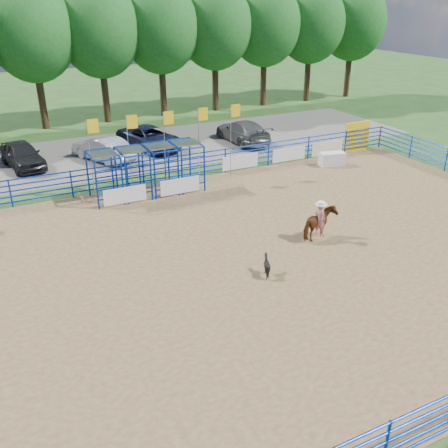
% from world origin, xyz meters
% --- Properties ---
extents(ground, '(120.00, 120.00, 0.00)m').
position_xyz_m(ground, '(0.00, 0.00, 0.00)').
color(ground, '#375E25').
rests_on(ground, ground).
extents(arena_dirt, '(30.00, 20.00, 0.02)m').
position_xyz_m(arena_dirt, '(0.00, 0.00, 0.01)').
color(arena_dirt, olive).
rests_on(arena_dirt, ground).
extents(gravel_strip, '(40.00, 10.00, 0.01)m').
position_xyz_m(gravel_strip, '(0.00, 17.00, 0.01)').
color(gravel_strip, slate).
rests_on(gravel_strip, ground).
extents(announcer_table, '(1.67, 1.03, 0.83)m').
position_xyz_m(announcer_table, '(9.56, 8.23, 0.43)').
color(announcer_table, silver).
rests_on(announcer_table, arena_dirt).
extents(horse_and_rider, '(1.87, 1.27, 2.49)m').
position_xyz_m(horse_and_rider, '(2.71, 0.23, 0.89)').
color(horse_and_rider, brown).
rests_on(horse_and_rider, arena_dirt).
extents(calf, '(0.92, 0.88, 0.79)m').
position_xyz_m(calf, '(-0.92, -1.38, 0.42)').
color(calf, black).
rests_on(calf, arena_dirt).
extents(car_a, '(2.63, 4.86, 1.57)m').
position_xyz_m(car_a, '(-7.72, 16.51, 0.80)').
color(car_a, black).
rests_on(car_a, gravel_strip).
extents(car_b, '(3.38, 4.91, 1.53)m').
position_xyz_m(car_b, '(-2.94, 15.66, 0.78)').
color(car_b, gray).
rests_on(car_b, gravel_strip).
extents(car_c, '(3.93, 5.86, 1.49)m').
position_xyz_m(car_c, '(0.63, 16.89, 0.76)').
color(car_c, '#141832').
rests_on(car_c, gravel_strip).
extents(car_d, '(2.23, 5.40, 1.56)m').
position_xyz_m(car_d, '(7.14, 15.48, 0.79)').
color(car_d, '#4E4E51').
rests_on(car_d, gravel_strip).
extents(perimeter_fence, '(30.10, 20.10, 1.50)m').
position_xyz_m(perimeter_fence, '(0.00, 0.00, 0.75)').
color(perimeter_fence, '#072DAB').
rests_on(perimeter_fence, ground).
extents(chute_assembly, '(19.32, 2.41, 4.20)m').
position_xyz_m(chute_assembly, '(-1.90, 8.84, 1.26)').
color(chute_assembly, '#072DAB').
rests_on(chute_assembly, ground).
extents(treeline, '(56.40, 6.40, 11.24)m').
position_xyz_m(treeline, '(0.00, 26.00, 7.53)').
color(treeline, '#3F2B19').
rests_on(treeline, ground).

